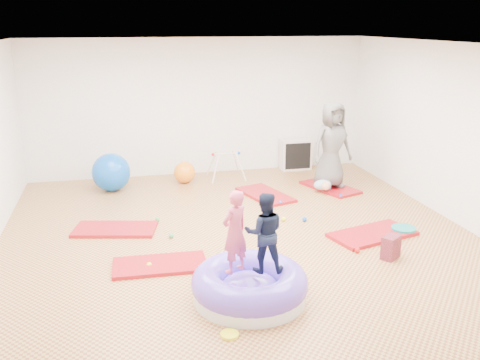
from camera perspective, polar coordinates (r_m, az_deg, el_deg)
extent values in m
cube|color=tan|center=(7.74, 0.51, -7.02)|extent=(7.00, 8.00, 0.01)
cube|color=beige|center=(7.10, 0.57, 14.16)|extent=(7.00, 8.00, 0.01)
cube|color=silver|center=(11.15, -4.36, 7.76)|extent=(7.00, 0.01, 2.80)
cube|color=silver|center=(3.75, 15.38, -10.98)|extent=(7.00, 0.01, 2.80)
cube|color=silver|center=(8.79, 23.36, 4.06)|extent=(0.01, 8.00, 2.80)
cube|color=#AB1D28|center=(7.19, -8.54, -8.94)|extent=(1.24, 0.65, 0.05)
cube|color=#AB1D28|center=(8.48, -13.18, -5.14)|extent=(1.35, 0.89, 0.05)
cube|color=#AB1D28|center=(9.88, 2.70, -1.58)|extent=(0.93, 1.33, 0.05)
cube|color=#AB1D28|center=(8.31, 13.94, -5.64)|extent=(1.41, 0.96, 0.05)
cube|color=#AB1D28|center=(10.45, 9.58, -0.78)|extent=(0.95, 1.30, 0.05)
cylinder|color=silver|center=(6.33, 1.03, -11.95)|extent=(1.31, 1.31, 0.15)
torus|color=#6445DB|center=(6.27, 1.03, -10.85)|extent=(1.35, 1.35, 0.36)
ellipsoid|color=#6445DB|center=(6.31, 1.03, -11.53)|extent=(0.72, 0.72, 0.32)
imported|color=#DB5073|center=(6.01, -0.56, -5.10)|extent=(0.43, 0.39, 0.98)
imported|color=#111932|center=(6.04, 2.62, -5.18)|extent=(0.52, 0.44, 0.94)
imported|color=#585858|center=(10.22, 9.77, 3.70)|extent=(0.89, 0.67, 1.63)
ellipsoid|color=#9EB9D1|center=(10.17, 8.80, -0.51)|extent=(0.34, 0.22, 0.20)
sphere|color=#F3A187|center=(10.02, 9.14, -0.64)|extent=(0.16, 0.16, 0.16)
sphere|color=red|center=(7.68, 12.41, -7.33)|extent=(0.08, 0.08, 0.08)
sphere|color=#FCFF22|center=(8.67, 4.68, -4.15)|extent=(0.08, 0.08, 0.08)
sphere|color=blue|center=(9.91, 10.71, -1.72)|extent=(0.08, 0.08, 0.08)
sphere|color=#3BAE5D|center=(8.06, -7.36, -5.90)|extent=(0.08, 0.08, 0.08)
sphere|color=blue|center=(9.42, 4.33, -2.44)|extent=(0.08, 0.08, 0.08)
sphere|color=blue|center=(8.69, 6.89, -4.17)|extent=(0.08, 0.08, 0.08)
sphere|color=#FCFF22|center=(7.17, -9.66, -8.95)|extent=(0.08, 0.08, 0.08)
sphere|color=#3BAE5D|center=(8.73, -8.79, -4.15)|extent=(0.08, 0.08, 0.08)
sphere|color=blue|center=(10.38, -13.58, 0.80)|extent=(0.72, 0.72, 0.72)
sphere|color=orange|center=(10.68, -5.94, 0.81)|extent=(0.43, 0.43, 0.43)
cylinder|color=silver|center=(10.57, -2.61, 1.17)|extent=(0.21, 0.21, 0.55)
cylinder|color=silver|center=(11.02, -3.06, 1.81)|extent=(0.21, 0.21, 0.55)
cylinder|color=silver|center=(10.68, 0.11, 1.34)|extent=(0.21, 0.21, 0.55)
cylinder|color=silver|center=(11.12, -0.45, 1.96)|extent=(0.21, 0.21, 0.55)
cylinder|color=silver|center=(10.78, -1.51, 2.82)|extent=(0.54, 0.03, 0.03)
sphere|color=red|center=(10.74, -2.91, 2.74)|extent=(0.06, 0.06, 0.06)
sphere|color=blue|center=(10.84, -0.12, 2.89)|extent=(0.06, 0.06, 0.06)
cube|color=silver|center=(11.66, 5.95, 2.74)|extent=(0.66, 0.32, 0.66)
cube|color=black|center=(11.52, 6.19, 2.56)|extent=(0.56, 0.02, 0.56)
cube|color=silver|center=(11.62, 6.02, 2.68)|extent=(0.02, 0.22, 0.58)
cube|color=silver|center=(11.62, 6.02, 2.68)|extent=(0.58, 0.22, 0.02)
cylinder|color=#118581|center=(8.57, 17.04, -5.11)|extent=(0.37, 0.37, 0.08)
cube|color=#A7233D|center=(7.58, 15.80, -6.91)|extent=(0.32, 0.30, 0.32)
cylinder|color=#FCFF22|center=(5.70, -1.13, -16.16)|extent=(0.19, 0.19, 0.03)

